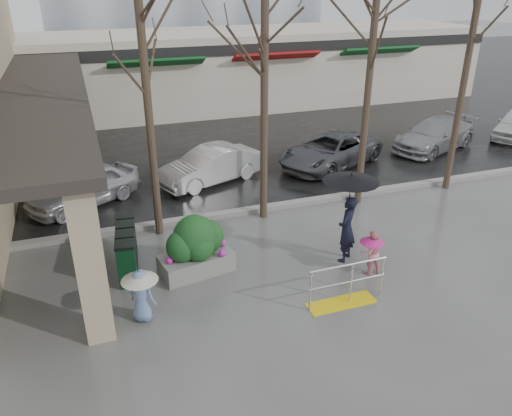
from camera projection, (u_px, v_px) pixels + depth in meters
ground at (269, 286)px, 11.94m from camera, size 120.00×120.00×0.00m
street_asphalt at (141, 95)px, 30.69m from camera, size 120.00×36.00×0.01m
curb at (222, 215)px, 15.32m from camera, size 120.00×0.30×0.15m
canopy_slab at (38, 84)px, 15.76m from camera, size 2.80×18.00×0.25m
pillar_front at (90, 262)px, 9.58m from camera, size 0.55×0.55×3.50m
pillar_back at (79, 157)px, 15.13m from camera, size 0.55×0.55×3.50m
storefront_row at (185, 71)px, 27.01m from camera, size 34.00×6.74×4.00m
handrail at (345, 289)px, 11.17m from camera, size 1.90×0.50×1.03m
tree_west at (143, 50)px, 12.24m from camera, size 3.20×3.20×6.80m
tree_midwest at (265, 38)px, 13.15m from camera, size 3.20×3.20×7.00m
tree_mideast at (372, 48)px, 14.31m from camera, size 3.20×3.20×6.50m
tree_east at (474, 24)px, 15.15m from camera, size 3.20×3.20×7.20m
woman at (349, 208)px, 12.44m from camera, size 1.40×1.40×2.42m
child_pink at (371, 250)px, 12.21m from camera, size 0.60×0.60×1.15m
child_blue at (141, 290)px, 10.49m from camera, size 0.79×0.79×1.22m
planter at (196, 246)px, 12.22m from camera, size 1.90×1.19×1.55m
news_boxes at (127, 248)px, 12.47m from camera, size 0.69×2.05×1.13m
car_a at (83, 186)px, 15.91m from camera, size 3.94×3.18×1.26m
car_b at (210, 166)px, 17.64m from camera, size 4.05×2.59×1.26m
car_c at (331, 150)px, 19.17m from camera, size 4.99×3.82×1.26m
car_d at (435, 135)px, 21.02m from camera, size 4.69×3.18×1.26m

